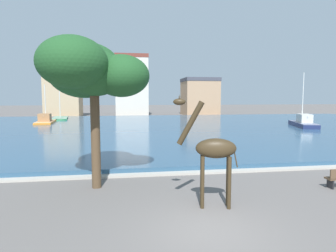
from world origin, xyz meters
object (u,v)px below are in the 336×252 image
Objects in this scene: sailboat_orange at (46,121)px; mooring_bollard at (96,174)px; shade_tree at (90,71)px; sailboat_navy at (302,124)px; giraffe_statue at (212,150)px; sailboat_green at (60,119)px.

sailboat_orange is 14.72× the size of mooring_bollard.
sailboat_orange is 33.86m from shade_tree.
shade_tree is 5.26m from mooring_bollard.
sailboat_navy is at bearing 39.23° from mooring_bollard.
sailboat_navy is at bearing 51.03° from giraffe_statue.
sailboat_orange reaches higher than giraffe_statue.
shade_tree reaches higher than giraffe_statue.
mooring_bollard is (10.01, -30.53, -0.30)m from sailboat_orange.
shade_tree is at bearing 146.38° from giraffe_statue.
sailboat_green reaches higher than giraffe_statue.
mooring_bollard is at bearing 89.07° from shade_tree.
mooring_bollard is (0.02, 1.47, -5.05)m from shade_tree.
shade_tree is 13.35× the size of mooring_bollard.
giraffe_statue is 0.57× the size of sailboat_orange.
sailboat_green is at bearing 104.04° from mooring_bollard.
giraffe_statue is 0.50× the size of sailboat_navy.
sailboat_green is at bearing 103.49° from shade_tree.
sailboat_green is at bearing 84.96° from sailboat_orange.
sailboat_green is 1.19× the size of sailboat_orange.
giraffe_statue is at bearing -33.62° from shade_tree.
giraffe_statue is 31.88m from sailboat_navy.
sailboat_green is 17.58× the size of mooring_bollard.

